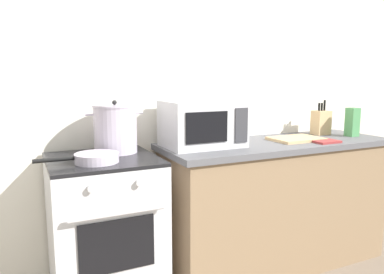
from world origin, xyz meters
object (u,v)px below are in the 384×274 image
frying_pan (95,158)px  microwave (202,124)px  knife_block (321,122)px  stock_pot (115,129)px  stove (105,234)px  cutting_board (296,139)px  pasta_box (352,122)px  oven_mitt (325,141)px

frying_pan → microwave: (0.73, 0.19, 0.12)m
frying_pan → knife_block: 1.84m
stock_pot → stove: bearing=-132.5°
stove → stock_pot: 0.62m
frying_pan → cutting_board: size_ratio=1.20×
knife_block → pasta_box: (0.15, -0.17, 0.01)m
frying_pan → microwave: microwave is taller
frying_pan → oven_mitt: size_ratio=2.41×
microwave → oven_mitt: size_ratio=2.78×
stock_pot → frying_pan: stock_pot is taller
stock_pot → pasta_box: size_ratio=1.57×
microwave → pasta_box: bearing=-5.0°
stove → microwave: (0.67, 0.08, 0.61)m
stock_pot → microwave: 0.57m
stove → pasta_box: size_ratio=4.18×
frying_pan → pasta_box: bearing=2.3°
microwave → knife_block: microwave is taller
cutting_board → pasta_box: bearing=-3.3°
oven_mitt → pasta_box: bearing=17.9°
stove → frying_pan: (-0.06, -0.11, 0.48)m
stove → microwave: microwave is taller
stock_pot → knife_block: bearing=0.8°
cutting_board → pasta_box: pasta_box is taller
microwave → cutting_board: size_ratio=1.39×
frying_pan → oven_mitt: 1.58m
cutting_board → oven_mitt: 0.20m
stove → cutting_board: cutting_board is taller
cutting_board → stove: bearing=-180.0°
cutting_board → frying_pan: bearing=-175.7°
cutting_board → pasta_box: (0.52, -0.03, 0.10)m
stove → cutting_board: (1.40, 0.00, 0.47)m
stove → pasta_box: (1.92, -0.03, 0.57)m
stove → knife_block: (1.77, 0.14, 0.56)m
stove → knife_block: knife_block is taller
stove → pasta_box: bearing=-0.9°
frying_pan → pasta_box: pasta_box is taller
stove → oven_mitt: size_ratio=5.11×
microwave → oven_mitt: (0.84, -0.24, -0.14)m
stock_pot → frying_pan: bearing=-126.1°
frying_pan → stock_pot: bearing=53.9°
cutting_board → oven_mitt: cutting_board is taller
cutting_board → knife_block: (0.37, 0.14, 0.09)m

